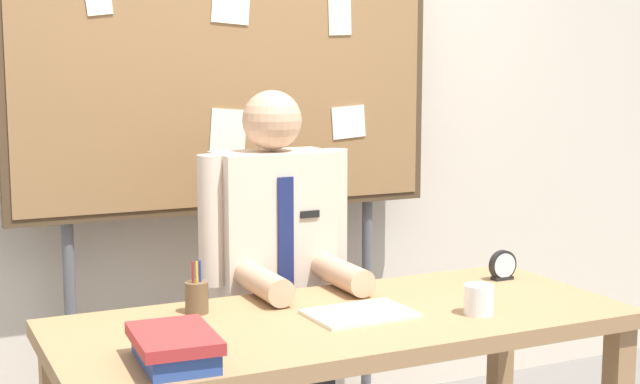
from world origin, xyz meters
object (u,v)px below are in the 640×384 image
at_px(open_notebook, 360,314).
at_px(desk_clock, 503,266).
at_px(pen_holder, 197,297).
at_px(desk, 344,346).
at_px(person, 275,305).
at_px(bulletin_board, 229,72).
at_px(book_stack, 175,347).
at_px(coffee_mug, 479,300).

bearing_deg(open_notebook, desk_clock, 15.92).
bearing_deg(pen_holder, desk, -29.28).
distance_m(person, pen_holder, 0.52).
bearing_deg(bulletin_board, open_notebook, -87.47).
height_order(desk, bulletin_board, bulletin_board).
xyz_separation_m(bulletin_board, pen_holder, (-0.38, -0.76, -0.66)).
height_order(desk, pen_holder, pen_holder).
height_order(open_notebook, desk_clock, desk_clock).
distance_m(desk, book_stack, 0.63).
bearing_deg(book_stack, person, 52.15).
xyz_separation_m(coffee_mug, pen_holder, (-0.75, 0.38, 0.00)).
height_order(book_stack, pen_holder, pen_holder).
bearing_deg(coffee_mug, person, 117.94).
distance_m(person, coffee_mug, 0.80).
relative_size(open_notebook, coffee_mug, 3.36).
bearing_deg(desk_clock, book_stack, -163.74).
distance_m(bulletin_board, book_stack, 1.47).
relative_size(person, pen_holder, 8.79).
bearing_deg(person, desk, -90.00).
bearing_deg(open_notebook, pen_holder, 151.21).
relative_size(book_stack, open_notebook, 0.96).
xyz_separation_m(open_notebook, pen_holder, (-0.43, 0.24, 0.04)).
bearing_deg(desk, coffee_mug, -23.40).
bearing_deg(person, book_stack, -127.85).
bearing_deg(bulletin_board, pen_holder, -116.92).
xyz_separation_m(book_stack, open_notebook, (0.62, 0.19, -0.04)).
xyz_separation_m(desk_clock, pen_holder, (-1.08, 0.05, 0.00)).
distance_m(person, open_notebook, 0.57).
height_order(person, book_stack, person).
height_order(person, bulletin_board, bulletin_board).
height_order(person, open_notebook, person).
distance_m(open_notebook, coffee_mug, 0.36).
xyz_separation_m(book_stack, coffee_mug, (0.95, 0.05, 0.00)).
height_order(desk, coffee_mug, coffee_mug).
height_order(bulletin_board, pen_holder, bulletin_board).
relative_size(bulletin_board, coffee_mug, 22.51).
xyz_separation_m(person, coffee_mug, (0.37, -0.70, 0.15)).
xyz_separation_m(person, book_stack, (-0.58, -0.74, 0.14)).
bearing_deg(coffee_mug, open_notebook, 156.73).
bearing_deg(bulletin_board, desk_clock, -49.06).
bearing_deg(desk_clock, pen_holder, 177.43).
height_order(desk, open_notebook, open_notebook).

